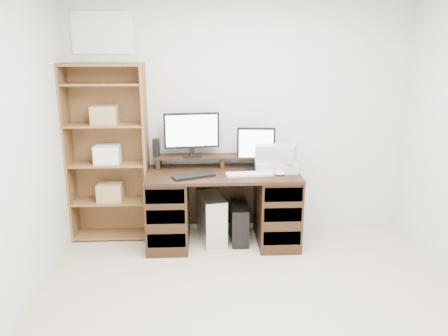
{
  "coord_description": "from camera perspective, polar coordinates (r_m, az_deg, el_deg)",
  "views": [
    {
      "loc": [
        -0.39,
        -2.51,
        1.93
      ],
      "look_at": [
        -0.19,
        1.43,
        0.85
      ],
      "focal_mm": 35.0,
      "sensor_mm": 36.0,
      "label": 1
    }
  ],
  "objects": [
    {
      "name": "room",
      "position": [
        2.63,
        5.67,
        0.26
      ],
      "size": [
        3.54,
        4.04,
        2.54
      ],
      "color": "#BEAE8F",
      "rests_on": "ground"
    },
    {
      "name": "desk",
      "position": [
        4.43,
        -0.14,
        -5.02
      ],
      "size": [
        1.5,
        0.7,
        0.75
      ],
      "color": "black",
      "rests_on": "ground"
    },
    {
      "name": "riser_shelf",
      "position": [
        4.5,
        -0.27,
        1.33
      ],
      "size": [
        1.4,
        0.22,
        0.12
      ],
      "color": "black",
      "rests_on": "desk"
    },
    {
      "name": "monitor_wide",
      "position": [
        4.42,
        -4.25,
        4.69
      ],
      "size": [
        0.56,
        0.16,
        0.44
      ],
      "rotation": [
        0.0,
        0.0,
        0.12
      ],
      "color": "black",
      "rests_on": "riser_shelf"
    },
    {
      "name": "monitor_small",
      "position": [
        4.42,
        4.2,
        2.83
      ],
      "size": [
        0.38,
        0.16,
        0.42
      ],
      "rotation": [
        0.0,
        0.0,
        -0.1
      ],
      "color": "black",
      "rests_on": "desk"
    },
    {
      "name": "speaker",
      "position": [
        4.5,
        -8.84,
        2.68
      ],
      "size": [
        0.07,
        0.07,
        0.18
      ],
      "primitive_type": "cube",
      "rotation": [
        0.0,
        0.0,
        0.02
      ],
      "color": "black",
      "rests_on": "riser_shelf"
    },
    {
      "name": "keyboard_black",
      "position": [
        4.16,
        -3.99,
        -1.05
      ],
      "size": [
        0.42,
        0.28,
        0.02
      ],
      "primitive_type": "cube",
      "rotation": [
        0.0,
        0.0,
        0.4
      ],
      "color": "black",
      "rests_on": "desk"
    },
    {
      "name": "keyboard_white",
      "position": [
        4.22,
        3.31,
        -0.8
      ],
      "size": [
        0.46,
        0.18,
        0.02
      ],
      "primitive_type": "cube",
      "rotation": [
        0.0,
        0.0,
        0.09
      ],
      "color": "silver",
      "rests_on": "desk"
    },
    {
      "name": "mouse",
      "position": [
        4.24,
        7.37,
        -0.72
      ],
      "size": [
        0.09,
        0.07,
        0.04
      ],
      "primitive_type": "ellipsoid",
      "rotation": [
        0.0,
        0.0,
        -0.08
      ],
      "color": "white",
      "rests_on": "desk"
    },
    {
      "name": "printer",
      "position": [
        4.4,
        6.79,
        0.34
      ],
      "size": [
        0.43,
        0.33,
        0.1
      ],
      "primitive_type": "cube",
      "rotation": [
        0.0,
        0.0,
        -0.06
      ],
      "color": "beige",
      "rests_on": "desk"
    },
    {
      "name": "basket",
      "position": [
        4.36,
        6.85,
        2.0
      ],
      "size": [
        0.44,
        0.37,
        0.16
      ],
      "primitive_type": "cube",
      "rotation": [
        0.0,
        0.0,
        -0.33
      ],
      "color": "#979CA1",
      "rests_on": "printer"
    },
    {
      "name": "tower_silver",
      "position": [
        4.53,
        -1.62,
        -6.57
      ],
      "size": [
        0.31,
        0.52,
        0.49
      ],
      "primitive_type": "cube",
      "rotation": [
        0.0,
        0.0,
        0.2
      ],
      "color": "silver",
      "rests_on": "ground"
    },
    {
      "name": "tower_black",
      "position": [
        4.52,
        2.02,
        -7.26
      ],
      "size": [
        0.17,
        0.39,
        0.39
      ],
      "rotation": [
        0.0,
        0.0,
        -0.01
      ],
      "color": "black",
      "rests_on": "ground"
    },
    {
      "name": "bookshelf",
      "position": [
        4.58,
        -14.92,
        2.03
      ],
      "size": [
        0.8,
        0.3,
        1.8
      ],
      "color": "brown",
      "rests_on": "ground"
    }
  ]
}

